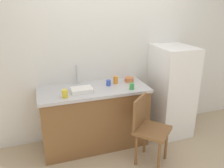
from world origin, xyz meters
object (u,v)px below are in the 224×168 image
object	(u,v)px
cup_green	(132,86)
cup_blue	(108,83)
dish_tray	(82,90)
terracotta_bowl	(129,80)
cup_orange	(116,80)
cup_yellow	(65,94)
chair	(148,127)
refrigerator	(171,91)

from	to	relation	value
cup_green	cup_blue	xyz separation A→B (m)	(-0.25, 0.24, -0.00)
dish_tray	terracotta_bowl	bearing A→B (deg)	12.72
cup_orange	cup_yellow	world-z (taller)	cup_orange
dish_tray	cup_orange	bearing A→B (deg)	16.97
terracotta_bowl	dish_tray	bearing A→B (deg)	-167.28
cup_blue	cup_yellow	xyz separation A→B (m)	(-0.64, -0.24, 0.01)
chair	cup_yellow	xyz separation A→B (m)	(-0.96, 0.40, 0.43)
cup_blue	chair	bearing A→B (deg)	-63.12
cup_green	cup_orange	xyz separation A→B (m)	(-0.13, 0.29, 0.01)
chair	cup_yellow	bearing A→B (deg)	114.38
chair	cup_orange	world-z (taller)	cup_orange
refrigerator	terracotta_bowl	bearing A→B (deg)	169.86
cup_yellow	terracotta_bowl	bearing A→B (deg)	16.70
dish_tray	cup_green	bearing A→B (deg)	-11.03
refrigerator	cup_yellow	xyz separation A→B (m)	(-1.65, -0.18, 0.24)
cup_green	cup_yellow	size ratio (longest dim) A/B	0.86
cup_orange	cup_yellow	distance (m)	0.82
dish_tray	terracotta_bowl	xyz separation A→B (m)	(0.75, 0.17, 0.01)
cup_blue	cup_orange	distance (m)	0.14
refrigerator	cup_green	distance (m)	0.81
dish_tray	cup_green	distance (m)	0.67
terracotta_bowl	cup_green	size ratio (longest dim) A/B	1.53
refrigerator	dish_tray	size ratio (longest dim) A/B	4.95
refrigerator	cup_orange	distance (m)	0.92
refrigerator	cup_blue	distance (m)	1.03
cup_green	cup_yellow	world-z (taller)	cup_yellow
cup_green	cup_blue	distance (m)	0.35
refrigerator	cup_yellow	bearing A→B (deg)	-173.92
dish_tray	chair	bearing A→B (deg)	-35.85
refrigerator	cup_yellow	size ratio (longest dim) A/B	13.88
cup_yellow	cup_blue	bearing A→B (deg)	20.13
cup_blue	cup_yellow	world-z (taller)	cup_yellow
cup_orange	cup_yellow	size ratio (longest dim) A/B	1.07
dish_tray	terracotta_bowl	world-z (taller)	terracotta_bowl
cup_orange	cup_blue	bearing A→B (deg)	-156.94
cup_orange	cup_green	bearing A→B (deg)	-65.86
terracotta_bowl	cup_yellow	world-z (taller)	cup_yellow
refrigerator	dish_tray	xyz separation A→B (m)	(-1.41, -0.05, 0.21)
refrigerator	cup_green	bearing A→B (deg)	-166.63
dish_tray	cup_orange	world-z (taller)	cup_orange
cup_yellow	cup_green	bearing A→B (deg)	-0.19
chair	cup_yellow	size ratio (longest dim) A/B	8.91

